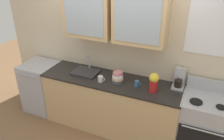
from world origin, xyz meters
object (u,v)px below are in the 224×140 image
Objects in this scene: cup_near_bowls at (137,84)px; coffee_maker at (179,80)px; dishwasher at (42,87)px; bowl_stack at (118,77)px; cup_near_sink at (101,79)px; vase at (154,82)px; stove_range at (202,127)px; sink_faucet at (86,72)px.

cup_near_bowls is 0.35× the size of coffee_maker.
coffee_maker is (2.40, 0.21, 0.57)m from dishwasher.
coffee_maker is at bearing 14.38° from bowl_stack.
cup_near_sink and cup_near_bowls have the same top height.
bowl_stack is 0.31m from cup_near_bowls.
vase is at bearing 3.11° from cup_near_sink.
vase reaches higher than cup_near_sink.
stove_range is at bearing 0.08° from dishwasher.
sink_faucet is 0.45× the size of dishwasher.
dishwasher is at bearing 178.16° from vase.
coffee_maker is at bearing 41.37° from vase.
cup_near_sink is 1.16m from coffee_maker.
cup_near_bowls is at bearing -0.75° from dishwasher.
vase is (1.16, -0.12, 0.14)m from sink_faucet.
coffee_maker is (0.87, 0.22, 0.03)m from bowl_stack.
vase reaches higher than dishwasher.
bowl_stack reaches higher than cup_near_bowls.
vase is at bearing -5.97° from sink_faucet.
sink_faucet is (-1.90, 0.05, 0.48)m from stove_range.
stove_range is at bearing -25.05° from coffee_maker.
bowl_stack is at bearing 178.80° from cup_near_bowls.
cup_near_sink is at bearing -171.06° from cup_near_bowls.
cup_near_bowls is at bearing 170.30° from vase.
stove_range is 10.98× the size of cup_near_bowls.
bowl_stack is 0.63× the size of vase.
stove_range is 1.41m from bowl_stack.
dishwasher is (-1.29, 0.11, -0.51)m from cup_near_sink.
vase reaches higher than sink_faucet.
bowl_stack is at bearing -0.66° from dishwasher.
sink_faucet reaches higher than cup_near_sink.
cup_near_bowls is at bearing -178.37° from stove_range.
coffee_maker is (0.31, 0.27, -0.05)m from vase.
coffee_maker is at bearing 4.89° from dishwasher.
stove_range is 1.11m from cup_near_bowls.
coffee_maker reaches higher than stove_range.
dishwasher is at bearing 175.08° from cup_near_sink.
coffee_maker reaches higher than cup_near_bowls.
coffee_maker is (1.11, 0.32, 0.06)m from cup_near_sink.
stove_range is 0.74m from coffee_maker.
cup_near_bowls is 1.91m from dishwasher.
bowl_stack is (0.60, -0.07, 0.06)m from sink_faucet.
cup_near_bowls is at bearing 8.94° from cup_near_sink.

